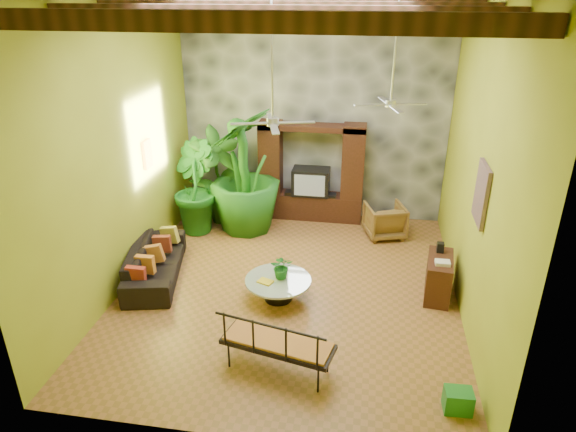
% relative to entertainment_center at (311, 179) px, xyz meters
% --- Properties ---
extents(ground, '(7.00, 7.00, 0.00)m').
position_rel_entertainment_center_xyz_m(ground, '(0.00, -3.14, -0.97)').
color(ground, brown).
rests_on(ground, ground).
extents(back_wall, '(6.00, 0.02, 5.00)m').
position_rel_entertainment_center_xyz_m(back_wall, '(0.00, 0.36, 1.53)').
color(back_wall, olive).
rests_on(back_wall, ground).
extents(left_wall, '(0.02, 7.00, 5.00)m').
position_rel_entertainment_center_xyz_m(left_wall, '(-3.00, -3.14, 1.53)').
color(left_wall, olive).
rests_on(left_wall, ground).
extents(right_wall, '(0.02, 7.00, 5.00)m').
position_rel_entertainment_center_xyz_m(right_wall, '(3.00, -3.14, 1.53)').
color(right_wall, olive).
rests_on(right_wall, ground).
extents(stone_accent_wall, '(5.98, 0.10, 4.98)m').
position_rel_entertainment_center_xyz_m(stone_accent_wall, '(0.00, 0.30, 1.53)').
color(stone_accent_wall, '#3B3F44').
rests_on(stone_accent_wall, ground).
extents(ceiling_beams, '(5.95, 5.36, 0.22)m').
position_rel_entertainment_center_xyz_m(ceiling_beams, '(0.00, -3.14, 3.81)').
color(ceiling_beams, '#3F2114').
rests_on(ceiling_beams, ceiling).
extents(entertainment_center, '(2.40, 0.55, 2.30)m').
position_rel_entertainment_center_xyz_m(entertainment_center, '(0.00, 0.00, 0.00)').
color(entertainment_center, black).
rests_on(entertainment_center, ground).
extents(ceiling_fan_front, '(1.28, 1.28, 1.86)m').
position_rel_entertainment_center_xyz_m(ceiling_fan_front, '(-0.20, -3.54, 2.44)').
color(ceiling_fan_front, '#AFAFB4').
rests_on(ceiling_fan_front, ceiling).
extents(ceiling_fan_back, '(1.28, 1.28, 1.86)m').
position_rel_entertainment_center_xyz_m(ceiling_fan_back, '(1.60, -1.94, 2.44)').
color(ceiling_fan_back, '#AFAFB4').
rests_on(ceiling_fan_back, ceiling).
extents(wall_art_mask, '(0.06, 0.32, 0.55)m').
position_rel_entertainment_center_xyz_m(wall_art_mask, '(-2.96, -2.14, 1.13)').
color(wall_art_mask, gold).
rests_on(wall_art_mask, left_wall).
extents(wall_art_painting, '(0.06, 0.70, 0.90)m').
position_rel_entertainment_center_xyz_m(wall_art_painting, '(2.96, -3.74, 1.33)').
color(wall_art_painting, navy).
rests_on(wall_art_painting, right_wall).
extents(sofa, '(1.34, 2.36, 0.65)m').
position_rel_entertainment_center_xyz_m(sofa, '(-2.57, -3.18, -0.64)').
color(sofa, black).
rests_on(sofa, ground).
extents(wicker_armchair, '(1.00, 1.02, 0.74)m').
position_rel_entertainment_center_xyz_m(wicker_armchair, '(1.73, -0.71, -0.60)').
color(wicker_armchair, '#995E37').
rests_on(wicker_armchair, ground).
extents(tall_plant_a, '(1.42, 1.38, 2.25)m').
position_rel_entertainment_center_xyz_m(tall_plant_a, '(-2.06, -0.57, 0.16)').
color(tall_plant_a, '#28661A').
rests_on(tall_plant_a, ground).
extents(tall_plant_b, '(1.40, 1.45, 2.06)m').
position_rel_entertainment_center_xyz_m(tall_plant_b, '(-2.48, -1.06, 0.06)').
color(tall_plant_b, '#185B1C').
rests_on(tall_plant_b, ground).
extents(tall_plant_c, '(1.93, 1.93, 2.76)m').
position_rel_entertainment_center_xyz_m(tall_plant_c, '(-1.36, -0.84, 0.41)').
color(tall_plant_c, '#1E6119').
rests_on(tall_plant_c, ground).
extents(coffee_table, '(1.17, 1.17, 0.40)m').
position_rel_entertainment_center_xyz_m(coffee_table, '(-0.14, -3.54, -0.71)').
color(coffee_table, black).
rests_on(coffee_table, ground).
extents(centerpiece_plant, '(0.44, 0.40, 0.44)m').
position_rel_entertainment_center_xyz_m(centerpiece_plant, '(-0.08, -3.47, -0.35)').
color(centerpiece_plant, '#1B6921').
rests_on(centerpiece_plant, coffee_table).
extents(yellow_tray, '(0.30, 0.26, 0.03)m').
position_rel_entertainment_center_xyz_m(yellow_tray, '(-0.34, -3.67, -0.55)').
color(yellow_tray, '#F8F81B').
rests_on(yellow_tray, coffee_table).
extents(iron_bench, '(1.69, 0.92, 0.57)m').
position_rel_entertainment_center_xyz_m(iron_bench, '(0.18, -5.41, -0.43)').
color(iron_bench, black).
rests_on(iron_bench, ground).
extents(side_console, '(0.53, 0.98, 0.75)m').
position_rel_entertainment_center_xyz_m(side_console, '(2.65, -2.97, -0.59)').
color(side_console, '#352311').
rests_on(side_console, ground).
extents(green_bin, '(0.37, 0.29, 0.32)m').
position_rel_entertainment_center_xyz_m(green_bin, '(2.65, -5.73, -0.81)').
color(green_bin, '#217E23').
rests_on(green_bin, ground).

